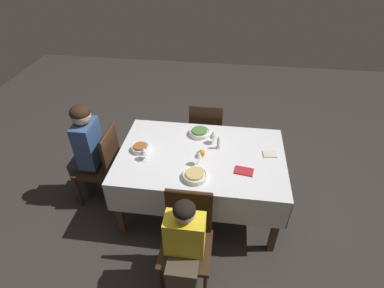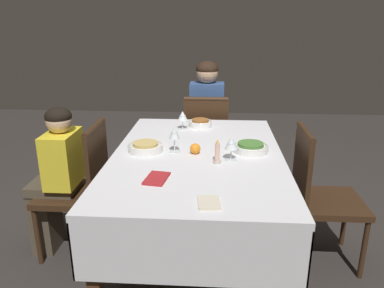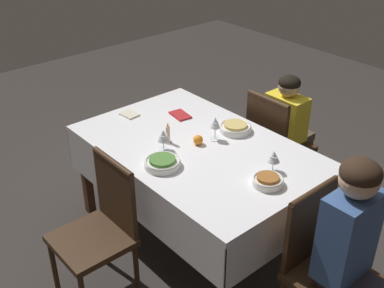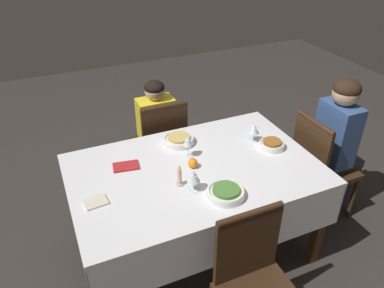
{
  "view_description": "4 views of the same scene",
  "coord_description": "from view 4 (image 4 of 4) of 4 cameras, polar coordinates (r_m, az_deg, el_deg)",
  "views": [
    {
      "loc": [
        0.2,
        -2.2,
        2.55
      ],
      "look_at": [
        -0.1,
        0.05,
        0.81
      ],
      "focal_mm": 28.0,
      "sensor_mm": 36.0,
      "label": 1
    },
    {
      "loc": [
        2.14,
        0.1,
        1.52
      ],
      "look_at": [
        -0.02,
        -0.04,
        0.78
      ],
      "focal_mm": 35.0,
      "sensor_mm": 36.0,
      "label": 2
    },
    {
      "loc": [
        -2.02,
        1.78,
        2.28
      ],
      "look_at": [
        -0.06,
        0.1,
        0.8
      ],
      "focal_mm": 45.0,
      "sensor_mm": 36.0,
      "label": 3
    },
    {
      "loc": [
        0.8,
        1.78,
        2.15
      ],
      "look_at": [
        0.0,
        -0.04,
        0.89
      ],
      "focal_mm": 35.0,
      "sensor_mm": 36.0,
      "label": 4
    }
  ],
  "objects": [
    {
      "name": "wine_glass_west",
      "position": [
        2.68,
        9.41,
        2.2
      ],
      "size": [
        0.08,
        0.08,
        0.14
      ],
      "color": "white",
      "rests_on": "dining_table"
    },
    {
      "name": "chair_west",
      "position": [
        3.04,
        18.83,
        -2.86
      ],
      "size": [
        0.41,
        0.41,
        0.89
      ],
      "rotation": [
        0.0,
        0.0,
        -1.57
      ],
      "color": "#382314",
      "rests_on": "ground_plane"
    },
    {
      "name": "bowl_west",
      "position": [
        2.66,
        12.09,
        -0.03
      ],
      "size": [
        0.18,
        0.18,
        0.06
      ],
      "color": "white",
      "rests_on": "dining_table"
    },
    {
      "name": "dining_table",
      "position": [
        2.47,
        0.41,
        -5.35
      ],
      "size": [
        1.59,
        1.03,
        0.73
      ],
      "color": "silver",
      "rests_on": "ground_plane"
    },
    {
      "name": "napkin_spare_side",
      "position": [
        2.22,
        -14.43,
        -8.58
      ],
      "size": [
        0.14,
        0.11,
        0.01
      ],
      "rotation": [
        0.0,
        0.0,
        0.1
      ],
      "color": "beige",
      "rests_on": "dining_table"
    },
    {
      "name": "bowl_south",
      "position": [
        2.66,
        -2.0,
        0.67
      ],
      "size": [
        0.22,
        0.22,
        0.06
      ],
      "color": "white",
      "rests_on": "dining_table"
    },
    {
      "name": "chair_north",
      "position": [
        2.12,
        9.77,
        -20.16
      ],
      "size": [
        0.41,
        0.41,
        0.89
      ],
      "rotation": [
        0.0,
        0.0,
        3.14
      ],
      "color": "#382314",
      "rests_on": "ground_plane"
    },
    {
      "name": "candle_centerpiece",
      "position": [
        2.25,
        -1.92,
        -5.17
      ],
      "size": [
        0.05,
        0.05,
        0.14
      ],
      "color": "beige",
      "rests_on": "dining_table"
    },
    {
      "name": "bowl_north",
      "position": [
        2.19,
        5.21,
        -7.35
      ],
      "size": [
        0.22,
        0.22,
        0.06
      ],
      "color": "white",
      "rests_on": "dining_table"
    },
    {
      "name": "chair_south",
      "position": [
        3.15,
        -4.72,
        0.29
      ],
      "size": [
        0.41,
        0.41,
        0.89
      ],
      "color": "#382314",
      "rests_on": "ground_plane"
    },
    {
      "name": "napkin_red_folded",
      "position": [
        2.46,
        -10.05,
        -3.36
      ],
      "size": [
        0.18,
        0.13,
        0.01
      ],
      "rotation": [
        0.0,
        0.0,
        -0.15
      ],
      "color": "#AD2328",
      "rests_on": "dining_table"
    },
    {
      "name": "wine_glass_south",
      "position": [
        2.46,
        -0.61,
        0.36
      ],
      "size": [
        0.07,
        0.07,
        0.16
      ],
      "color": "white",
      "rests_on": "dining_table"
    },
    {
      "name": "ground_plane",
      "position": [
        2.9,
        0.36,
        -15.45
      ],
      "size": [
        8.0,
        8.0,
        0.0
      ],
      "primitive_type": "plane",
      "color": "#332D2B"
    },
    {
      "name": "wine_glass_north",
      "position": [
        2.18,
        0.24,
        -5.01
      ],
      "size": [
        0.08,
        0.08,
        0.14
      ],
      "color": "white",
      "rests_on": "dining_table"
    },
    {
      "name": "orange_fruit",
      "position": [
        2.4,
        0.11,
        -2.94
      ],
      "size": [
        0.06,
        0.06,
        0.06
      ],
      "primitive_type": "sphere",
      "color": "orange",
      "rests_on": "dining_table"
    },
    {
      "name": "person_adult_denim",
      "position": [
        3.04,
        21.54,
        0.48
      ],
      "size": [
        0.34,
        0.3,
        1.16
      ],
      "rotation": [
        0.0,
        0.0,
        -1.57
      ],
      "color": "#383342",
      "rests_on": "ground_plane"
    },
    {
      "name": "person_child_yellow",
      "position": [
        3.25,
        -5.74,
        2.59
      ],
      "size": [
        0.3,
        0.33,
        1.0
      ],
      "color": "#4C4233",
      "rests_on": "ground_plane"
    }
  ]
}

